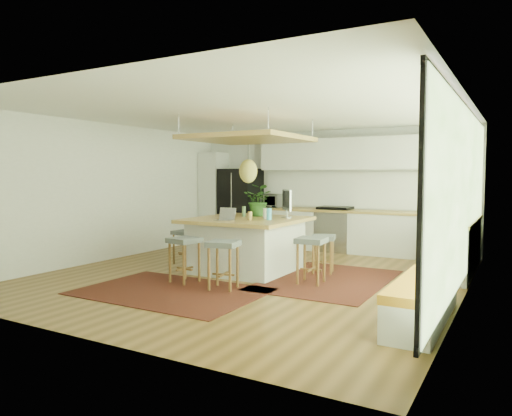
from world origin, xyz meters
The scene contains 37 objects.
floor centered at (0.00, 0.00, 0.00)m, with size 7.00×7.00×0.00m, color #513817.
ceiling centered at (0.00, 0.00, 2.70)m, with size 7.00×7.00×0.00m, color white.
wall_back centered at (0.00, 3.50, 1.35)m, with size 6.50×6.50×0.00m, color silver.
wall_front centered at (0.00, -3.50, 1.35)m, with size 6.50×6.50×0.00m, color silver.
wall_left centered at (-3.25, 0.00, 1.35)m, with size 7.00×7.00×0.00m, color silver.
wall_right centered at (3.25, 0.00, 1.35)m, with size 7.00×7.00×0.00m, color silver.
window_wall centered at (3.22, 0.00, 1.40)m, with size 0.10×6.20×2.60m, color black, non-canonical shape.
pantry centered at (-2.95, 3.18, 1.12)m, with size 0.55×0.60×2.25m, color silver.
back_counter_base centered at (0.55, 3.18, 0.44)m, with size 4.20×0.60×0.88m, color silver.
back_counter_top centered at (0.55, 3.18, 0.90)m, with size 4.24×0.64×0.05m, color olive.
backsplash centered at (0.55, 3.48, 1.35)m, with size 4.20×0.02×0.80m, color white.
upper_cabinets centered at (0.55, 3.32, 2.15)m, with size 4.20×0.34×0.70m, color silver.
range centered at (0.30, 3.18, 0.50)m, with size 0.76×0.62×1.00m, color #A5A5AA, non-canonical shape.
right_counter_base centered at (2.93, 2.00, 0.44)m, with size 0.60×2.50×0.88m, color silver.
right_counter_top centered at (2.93, 2.00, 0.90)m, with size 0.64×2.54×0.05m, color olive.
window_bench centered at (2.95, -1.20, 0.25)m, with size 0.52×2.00×0.50m, color silver, non-canonical shape.
ceiling_panel centered at (-0.30, 0.40, 2.05)m, with size 1.86×1.86×0.80m, color olive, non-canonical shape.
rug_near centered at (-0.47, -1.52, 0.01)m, with size 2.60×1.80×0.01m, color black.
rug_right centered at (1.23, 0.31, 0.01)m, with size 1.80×2.60×0.01m, color black.
fridge centered at (-2.15, 3.17, 0.93)m, with size 0.91×0.72×1.84m, color black, non-canonical shape.
island centered at (-0.29, 0.33, 0.47)m, with size 1.85×1.85×0.93m, color olive, non-canonical shape.
stool_near_left centered at (-0.66, -0.96, 0.35)m, with size 0.42×0.42×0.71m, color #484F50, non-canonical shape.
stool_near_right centered at (0.11, -1.03, 0.35)m, with size 0.43×0.43×0.72m, color #484F50, non-canonical shape.
stool_right_front centered at (1.09, -0.06, 0.35)m, with size 0.43×0.43×0.72m, color #484F50, non-canonical shape.
stool_right_back centered at (0.97, 0.77, 0.35)m, with size 0.39×0.39×0.66m, color #484F50, non-canonical shape.
stool_left_side centered at (-1.66, 0.33, 0.35)m, with size 0.37×0.37×0.63m, color #484F50, non-canonical shape.
laptop centered at (-0.38, -0.24, 1.05)m, with size 0.30×0.32×0.23m, color #A5A5AA, non-canonical shape.
monitor centered at (0.29, 0.73, 1.19)m, with size 0.55×0.20×0.51m, color #A5A5AA, non-canonical shape.
microwave centered at (-1.23, 3.14, 1.11)m, with size 0.56×0.31×0.38m, color #A5A5AA.
island_plant centered at (-0.30, 0.80, 1.16)m, with size 0.52×0.58×0.45m, color #1E4C19.
island_bowl centered at (-0.90, 0.65, 0.96)m, with size 0.22×0.22×0.05m, color white.
island_bottle_0 centered at (-0.84, 0.43, 1.03)m, with size 0.07×0.07×0.19m, color #38AAE3.
island_bottle_1 centered at (-0.69, 0.18, 1.03)m, with size 0.07×0.07×0.19m, color silver.
island_bottle_2 centered at (-0.04, 0.03, 1.03)m, with size 0.07×0.07×0.19m, color #A47F36.
island_bottle_3 centered at (0.06, 0.38, 1.03)m, with size 0.07×0.07×0.19m, color white.
island_bottle_4 centered at (-0.49, 0.58, 1.03)m, with size 0.07×0.07×0.19m, color #57804C.
island_bottle_5 centered at (0.21, 0.23, 1.03)m, with size 0.07×0.07×0.19m, color #38AAE3.
Camera 1 is at (3.91, -6.78, 1.67)m, focal length 33.28 mm.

